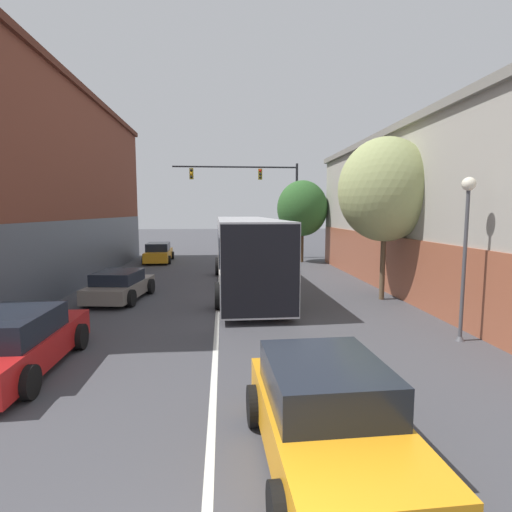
{
  "coord_description": "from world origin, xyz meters",
  "views": [
    {
      "loc": [
        0.22,
        -2.39,
        3.58
      ],
      "look_at": [
        1.63,
        14.66,
        1.67
      ],
      "focal_mm": 28.0,
      "sensor_mm": 36.0,
      "label": 1
    }
  ],
  "objects_px": {
    "bus": "(245,249)",
    "street_tree_near": "(385,190)",
    "hatchback_foreground": "(328,417)",
    "street_tree_far": "(302,208)",
    "parked_car_left_mid": "(16,343)",
    "parked_car_left_far": "(120,286)",
    "parked_car_left_near": "(159,253)",
    "street_lamp": "(466,237)",
    "traffic_signal_gantry": "(261,189)"
  },
  "relations": [
    {
      "from": "bus",
      "to": "street_tree_near",
      "type": "relative_size",
      "value": 1.99
    },
    {
      "from": "hatchback_foreground",
      "to": "street_tree_far",
      "type": "distance_m",
      "value": 23.16
    },
    {
      "from": "street_tree_near",
      "to": "street_tree_far",
      "type": "relative_size",
      "value": 1.13
    },
    {
      "from": "parked_car_left_mid",
      "to": "parked_car_left_far",
      "type": "xyz_separation_m",
      "value": [
        0.4,
        7.35,
        -0.09
      ]
    },
    {
      "from": "parked_car_left_near",
      "to": "parked_car_left_mid",
      "type": "xyz_separation_m",
      "value": [
        -0.01,
        -19.72,
        0.02
      ]
    },
    {
      "from": "street_tree_far",
      "to": "bus",
      "type": "bearing_deg",
      "value": -115.89
    },
    {
      "from": "street_tree_near",
      "to": "street_lamp",
      "type": "bearing_deg",
      "value": -88.87
    },
    {
      "from": "parked_car_left_mid",
      "to": "street_tree_near",
      "type": "relative_size",
      "value": 0.7
    },
    {
      "from": "parked_car_left_far",
      "to": "street_lamp",
      "type": "relative_size",
      "value": 0.9
    },
    {
      "from": "parked_car_left_far",
      "to": "traffic_signal_gantry",
      "type": "bearing_deg",
      "value": -19.72
    },
    {
      "from": "street_tree_near",
      "to": "street_tree_far",
      "type": "xyz_separation_m",
      "value": [
        -0.89,
        12.24,
        -0.65
      ]
    },
    {
      "from": "street_tree_far",
      "to": "hatchback_foreground",
      "type": "bearing_deg",
      "value": -100.33
    },
    {
      "from": "hatchback_foreground",
      "to": "parked_car_left_near",
      "type": "bearing_deg",
      "value": 12.39
    },
    {
      "from": "parked_car_left_mid",
      "to": "parked_car_left_far",
      "type": "bearing_deg",
      "value": -3.16
    },
    {
      "from": "parked_car_left_far",
      "to": "street_tree_near",
      "type": "xyz_separation_m",
      "value": [
        10.65,
        -0.76,
        3.85
      ]
    },
    {
      "from": "parked_car_left_near",
      "to": "parked_car_left_mid",
      "type": "distance_m",
      "value": 19.72
    },
    {
      "from": "parked_car_left_mid",
      "to": "parked_car_left_far",
      "type": "relative_size",
      "value": 1.12
    },
    {
      "from": "street_tree_far",
      "to": "traffic_signal_gantry",
      "type": "bearing_deg",
      "value": 136.74
    },
    {
      "from": "traffic_signal_gantry",
      "to": "street_tree_far",
      "type": "relative_size",
      "value": 1.64
    },
    {
      "from": "bus",
      "to": "hatchback_foreground",
      "type": "xyz_separation_m",
      "value": [
        0.41,
        -13.25,
        -1.14
      ]
    },
    {
      "from": "street_tree_near",
      "to": "traffic_signal_gantry",
      "type": "bearing_deg",
      "value": 103.55
    },
    {
      "from": "parked_car_left_far",
      "to": "street_tree_near",
      "type": "bearing_deg",
      "value": -86.93
    },
    {
      "from": "traffic_signal_gantry",
      "to": "street_tree_near",
      "type": "relative_size",
      "value": 1.45
    },
    {
      "from": "hatchback_foreground",
      "to": "street_tree_near",
      "type": "relative_size",
      "value": 0.61
    },
    {
      "from": "street_lamp",
      "to": "street_tree_far",
      "type": "bearing_deg",
      "value": 93.24
    },
    {
      "from": "bus",
      "to": "street_lamp",
      "type": "bearing_deg",
      "value": -147.02
    },
    {
      "from": "bus",
      "to": "parked_car_left_far",
      "type": "distance_m",
      "value": 5.8
    },
    {
      "from": "street_lamp",
      "to": "street_tree_near",
      "type": "bearing_deg",
      "value": 91.13
    },
    {
      "from": "parked_car_left_far",
      "to": "street_tree_near",
      "type": "relative_size",
      "value": 0.62
    },
    {
      "from": "hatchback_foreground",
      "to": "parked_car_left_far",
      "type": "xyz_separation_m",
      "value": [
        -5.65,
        11.1,
        -0.11
      ]
    },
    {
      "from": "parked_car_left_near",
      "to": "bus",
      "type": "bearing_deg",
      "value": -153.79
    },
    {
      "from": "hatchback_foreground",
      "to": "parked_car_left_near",
      "type": "distance_m",
      "value": 24.23
    },
    {
      "from": "traffic_signal_gantry",
      "to": "street_tree_far",
      "type": "bearing_deg",
      "value": -43.26
    },
    {
      "from": "parked_car_left_mid",
      "to": "traffic_signal_gantry",
      "type": "height_order",
      "value": "traffic_signal_gantry"
    },
    {
      "from": "traffic_signal_gantry",
      "to": "street_tree_near",
      "type": "xyz_separation_m",
      "value": [
        3.56,
        -14.75,
        -0.8
      ]
    },
    {
      "from": "bus",
      "to": "parked_car_left_near",
      "type": "relative_size",
      "value": 2.8
    },
    {
      "from": "parked_car_left_far",
      "to": "street_lamp",
      "type": "bearing_deg",
      "value": -112.2
    },
    {
      "from": "parked_car_left_near",
      "to": "street_lamp",
      "type": "distance_m",
      "value": 21.65
    },
    {
      "from": "parked_car_left_mid",
      "to": "street_tree_near",
      "type": "distance_m",
      "value": 13.4
    },
    {
      "from": "hatchback_foreground",
      "to": "parked_car_left_mid",
      "type": "bearing_deg",
      "value": 56.15
    },
    {
      "from": "bus",
      "to": "parked_car_left_far",
      "type": "bearing_deg",
      "value": 111.38
    },
    {
      "from": "street_lamp",
      "to": "traffic_signal_gantry",
      "type": "bearing_deg",
      "value": 100.35
    },
    {
      "from": "bus",
      "to": "traffic_signal_gantry",
      "type": "bearing_deg",
      "value": -9.86
    },
    {
      "from": "bus",
      "to": "street_lamp",
      "type": "distance_m",
      "value": 9.94
    },
    {
      "from": "street_lamp",
      "to": "street_tree_near",
      "type": "xyz_separation_m",
      "value": [
        -0.1,
        5.29,
        1.55
      ]
    },
    {
      "from": "parked_car_left_far",
      "to": "traffic_signal_gantry",
      "type": "xyz_separation_m",
      "value": [
        7.1,
        13.98,
        4.65
      ]
    },
    {
      "from": "parked_car_left_far",
      "to": "bus",
      "type": "bearing_deg",
      "value": -60.51
    },
    {
      "from": "parked_car_left_far",
      "to": "traffic_signal_gantry",
      "type": "height_order",
      "value": "traffic_signal_gantry"
    },
    {
      "from": "parked_car_left_far",
      "to": "street_tree_near",
      "type": "distance_m",
      "value": 11.35
    },
    {
      "from": "bus",
      "to": "street_lamp",
      "type": "height_order",
      "value": "street_lamp"
    }
  ]
}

